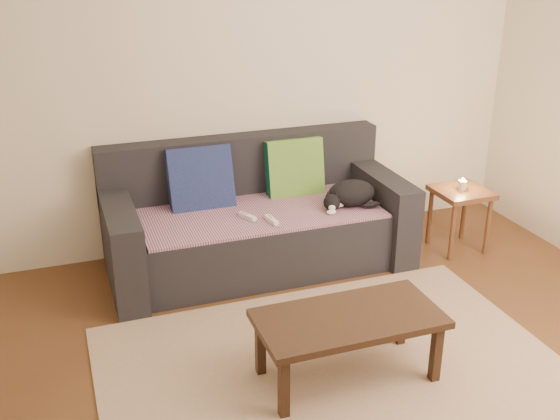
{
  "coord_description": "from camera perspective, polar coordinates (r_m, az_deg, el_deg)",
  "views": [
    {
      "loc": [
        -1.27,
        -2.52,
        2.18
      ],
      "look_at": [
        0.05,
        1.2,
        0.55
      ],
      "focal_mm": 42.0,
      "sensor_mm": 36.0,
      "label": 1
    }
  ],
  "objects": [
    {
      "name": "cat",
      "position": [
        4.64,
        6.1,
        1.4
      ],
      "size": [
        0.45,
        0.34,
        0.18
      ],
      "rotation": [
        0.0,
        0.0,
        -0.29
      ],
      "color": "black",
      "rests_on": "throw_blanket"
    },
    {
      "name": "throw_blanket",
      "position": [
        4.55,
        -1.78,
        -0.21
      ],
      "size": [
        1.66,
        0.74,
        0.02
      ],
      "primitive_type": "cube",
      "color": "#452B51",
      "rests_on": "sofa"
    },
    {
      "name": "cushion_navy",
      "position": [
        4.63,
        -6.95,
        2.69
      ],
      "size": [
        0.45,
        0.24,
        0.47
      ],
      "primitive_type": "cube",
      "rotation": [
        -0.29,
        0.0,
        0.0
      ],
      "color": "#0F1D42",
      "rests_on": "throw_blanket"
    },
    {
      "name": "ground",
      "position": [
        3.57,
        5.93,
        -15.38
      ],
      "size": [
        4.5,
        4.5,
        0.0
      ],
      "primitive_type": "plane",
      "color": "brown",
      "rests_on": "ground"
    },
    {
      "name": "cushion_green",
      "position": [
        4.82,
        1.27,
        3.66
      ],
      "size": [
        0.43,
        0.18,
        0.44
      ],
      "primitive_type": "cube",
      "rotation": [
        -0.18,
        0.0,
        0.0
      ],
      "color": "#0B4A35",
      "rests_on": "throw_blanket"
    },
    {
      "name": "coffee_table",
      "position": [
        3.47,
        6.0,
        -9.81
      ],
      "size": [
        0.97,
        0.48,
        0.39
      ],
      "color": "black",
      "rests_on": "rug"
    },
    {
      "name": "wii_remote_a",
      "position": [
        4.42,
        -2.86,
        -0.57
      ],
      "size": [
        0.09,
        0.15,
        0.03
      ],
      "primitive_type": "cube",
      "rotation": [
        0.0,
        0.0,
        2.0
      ],
      "color": "white",
      "rests_on": "throw_blanket"
    },
    {
      "name": "back_wall",
      "position": [
        4.78,
        -3.87,
        11.77
      ],
      "size": [
        4.5,
        0.04,
        2.6
      ],
      "primitive_type": "cube",
      "color": "beige",
      "rests_on": "ground"
    },
    {
      "name": "sofa",
      "position": [
        4.68,
        -2.11,
        -1.16
      ],
      "size": [
        2.1,
        0.94,
        0.87
      ],
      "color": "#232328",
      "rests_on": "ground"
    },
    {
      "name": "side_table",
      "position": [
        5.04,
        15.46,
        0.82
      ],
      "size": [
        0.38,
        0.38,
        0.48
      ],
      "color": "brown",
      "rests_on": "ground"
    },
    {
      "name": "wii_remote_b",
      "position": [
        4.36,
        -0.73,
        -0.89
      ],
      "size": [
        0.06,
        0.15,
        0.03
      ],
      "primitive_type": "cube",
      "rotation": [
        0.0,
        0.0,
        1.7
      ],
      "color": "white",
      "rests_on": "throw_blanket"
    },
    {
      "name": "rug",
      "position": [
        3.67,
        4.91,
        -13.98
      ],
      "size": [
        2.5,
        1.8,
        0.01
      ],
      "primitive_type": "cube",
      "color": "tan",
      "rests_on": "ground"
    },
    {
      "name": "candle",
      "position": [
        5.0,
        15.6,
        2.12
      ],
      "size": [
        0.06,
        0.06,
        0.09
      ],
      "color": "beige",
      "rests_on": "side_table"
    }
  ]
}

